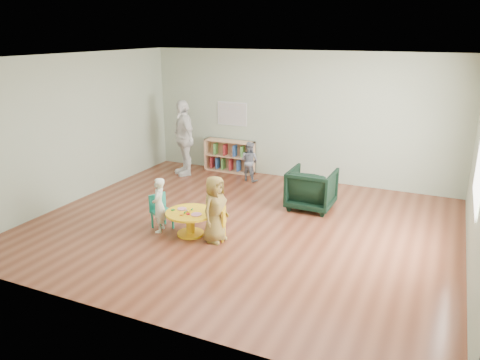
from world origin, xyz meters
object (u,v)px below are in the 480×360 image
(kid_chair_right, at_px, (219,222))
(armchair, at_px, (312,189))
(toddler, at_px, (249,161))
(activity_table, at_px, (190,219))
(child_left, at_px, (159,205))
(adult_caretaker, at_px, (184,138))
(kid_chair_left, at_px, (161,210))
(bookshelf, at_px, (230,156))
(child_right, at_px, (215,209))

(kid_chair_right, bearing_deg, armchair, -43.48)
(kid_chair_right, relative_size, toddler, 0.60)
(activity_table, xyz_separation_m, armchair, (1.45, 1.98, 0.10))
(child_left, xyz_separation_m, toddler, (0.26, 3.15, -0.02))
(activity_table, bearing_deg, adult_caretaker, 122.50)
(kid_chair_left, distance_m, adult_caretaker, 3.15)
(bookshelf, xyz_separation_m, child_right, (1.48, -3.58, 0.17))
(kid_chair_left, bearing_deg, child_left, 50.46)
(kid_chair_right, relative_size, bookshelf, 0.44)
(activity_table, bearing_deg, bookshelf, 105.70)
(bookshelf, height_order, adult_caretaker, adult_caretaker)
(bookshelf, bearing_deg, adult_caretaker, -142.30)
(activity_table, distance_m, adult_caretaker, 3.47)
(child_left, bearing_deg, armchair, 118.24)
(bookshelf, xyz_separation_m, toddler, (0.72, -0.48, 0.08))
(adult_caretaker, bearing_deg, toddler, 45.31)
(child_right, bearing_deg, armchair, -16.16)
(bookshelf, height_order, armchair, armchair)
(bookshelf, xyz_separation_m, armchair, (2.45, -1.56, 0.01))
(kid_chair_left, bearing_deg, kid_chair_right, 114.18)
(activity_table, distance_m, toddler, 3.08)
(bookshelf, relative_size, adult_caretaker, 0.70)
(kid_chair_right, xyz_separation_m, adult_caretaker, (-2.34, 2.85, 0.58))
(child_right, xyz_separation_m, adult_caretaker, (-2.32, 2.93, 0.32))
(bookshelf, bearing_deg, toddler, -33.74)
(kid_chair_left, bearing_deg, bookshelf, -148.93)
(armchair, bearing_deg, kid_chair_right, 64.24)
(activity_table, bearing_deg, child_left, -170.87)
(bookshelf, bearing_deg, child_left, -82.75)
(activity_table, relative_size, armchair, 0.95)
(kid_chair_left, height_order, armchair, armchair)
(armchair, xyz_separation_m, child_right, (-0.97, -2.02, 0.16))
(child_right, bearing_deg, bookshelf, 31.94)
(kid_chair_right, distance_m, bookshelf, 3.81)
(kid_chair_left, relative_size, bookshelf, 0.49)
(kid_chair_left, bearing_deg, activity_table, 109.91)
(child_left, distance_m, adult_caretaker, 3.27)
(kid_chair_left, xyz_separation_m, child_right, (1.08, -0.09, 0.23))
(kid_chair_left, distance_m, toddler, 3.03)
(armchair, height_order, child_left, child_left)
(child_left, bearing_deg, kid_chair_left, -171.98)
(kid_chair_left, distance_m, child_left, 0.21)
(child_right, bearing_deg, activity_table, 94.51)
(activity_table, distance_m, child_right, 0.55)
(toddler, bearing_deg, kid_chair_left, 94.53)
(kid_chair_left, height_order, child_left, child_left)
(child_left, bearing_deg, activity_table, 81.30)
(kid_chair_left, bearing_deg, adult_caretaker, -131.80)
(toddler, bearing_deg, armchair, 158.59)
(kid_chair_right, bearing_deg, bookshelf, 5.87)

